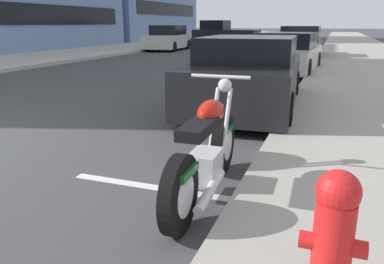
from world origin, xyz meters
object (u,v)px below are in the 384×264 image
fire_hydrant (334,231)px  parked_motorcycle (206,154)px  parked_car_behind_motorcycle (248,75)px  car_opposite_curb (168,39)px  parked_car_across_street (288,54)px  parked_car_second_in_row (300,43)px  crossing_truck (224,34)px

fire_hydrant → parked_motorcycle: bearing=42.2°
fire_hydrant → parked_car_behind_motorcycle: bearing=17.0°
car_opposite_curb → parked_car_behind_motorcycle: bearing=24.0°
parked_car_across_street → fire_hydrant: size_ratio=5.91×
parked_motorcycle → car_opposite_curb: bearing=23.3°
parked_car_across_street → parked_car_second_in_row: bearing=4.0°
parked_car_behind_motorcycle → parked_car_second_in_row: size_ratio=0.93×
parked_motorcycle → fire_hydrant: parked_motorcycle is taller
parked_motorcycle → crossing_truck: size_ratio=0.40×
crossing_truck → fire_hydrant: bearing=111.0°
parked_motorcycle → parked_car_second_in_row: bearing=0.6°
parked_car_across_street → car_opposite_curb: 12.37m
parked_car_second_in_row → parked_car_behind_motorcycle: bearing=-179.5°
car_opposite_curb → fire_hydrant: car_opposite_curb is taller
parked_car_across_street → fire_hydrant: (-11.44, -1.56, -0.10)m
crossing_truck → fire_hydrant: size_ratio=6.73×
crossing_truck → parked_motorcycle: bearing=109.4°
parked_car_across_street → crossing_truck: size_ratio=0.88×
parked_car_across_street → car_opposite_curb: bearing=45.7°
parked_motorcycle → parked_car_behind_motorcycle: size_ratio=0.48×
parked_motorcycle → fire_hydrant: 1.71m
parked_motorcycle → parked_car_across_street: (10.17, 0.41, 0.21)m
parked_car_behind_motorcycle → crossing_truck: size_ratio=0.84×
parked_car_behind_motorcycle → car_opposite_curb: bearing=25.4°
parked_motorcycle → parked_car_second_in_row: parked_car_second_in_row is taller
parked_car_behind_motorcycle → parked_car_second_in_row: bearing=-3.0°
parked_car_across_street → fire_hydrant: parked_car_across_street is taller
parked_car_across_street → crossing_truck: 17.22m
parked_car_across_street → car_opposite_curb: (9.11, 8.36, 0.07)m
parked_car_behind_motorcycle → parked_car_second_in_row: parked_car_second_in_row is taller
parked_car_across_street → parked_car_behind_motorcycle: bearing=-177.3°
parked_motorcycle → parked_car_behind_motorcycle: (4.00, 0.46, 0.24)m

